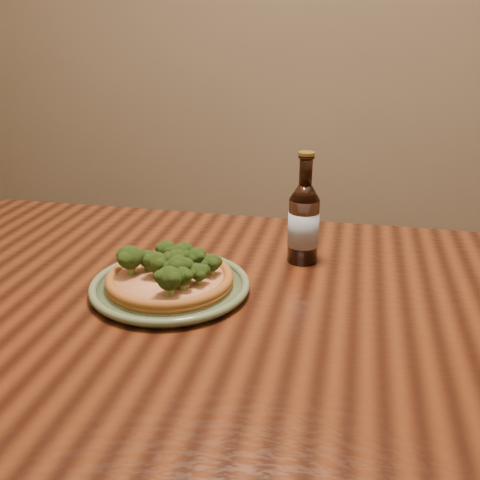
% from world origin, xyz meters
% --- Properties ---
extents(table, '(1.60, 0.90, 0.75)m').
position_xyz_m(table, '(0.00, 0.10, 0.66)').
color(table, '#49200F').
rests_on(table, ground).
extents(plate, '(0.28, 0.28, 0.02)m').
position_xyz_m(plate, '(-0.21, 0.13, 0.76)').
color(plate, '#5A6D4B').
rests_on(plate, table).
extents(pizza, '(0.22, 0.22, 0.07)m').
position_xyz_m(pizza, '(-0.21, 0.13, 0.78)').
color(pizza, '#985922').
rests_on(pizza, plate).
extents(beer_bottle, '(0.06, 0.06, 0.22)m').
position_xyz_m(beer_bottle, '(0.00, 0.31, 0.83)').
color(beer_bottle, black).
rests_on(beer_bottle, table).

